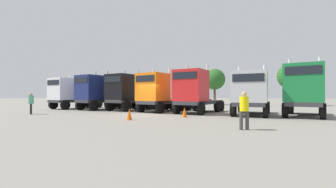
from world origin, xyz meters
name	(u,v)px	position (x,y,z in m)	size (l,w,h in m)	color
ground	(143,115)	(0.00, 0.00, 0.00)	(200.00, 200.00, 0.00)	gray
semi_truck_white	(68,93)	(-11.74, 2.92, 1.83)	(3.19, 6.11, 4.07)	#333338
semi_truck_navy	(96,92)	(-7.60, 2.88, 1.90)	(3.49, 6.48, 4.24)	#333338
semi_truck_black	(126,92)	(-3.96, 3.21, 1.93)	(3.29, 6.32, 4.23)	#333338
semi_truck_orange	(158,93)	(-0.13, 2.84, 1.82)	(3.60, 6.62, 4.15)	#333338
semi_truck_red	(194,92)	(3.50, 2.60, 1.90)	(3.24, 6.48, 4.27)	#333338
semi_truck_silver	(251,93)	(8.08, 2.43, 1.74)	(2.62, 6.41, 3.92)	#333338
semi_truck_green	(304,90)	(11.66, 2.87, 1.93)	(3.39, 6.43, 4.34)	#333338
visitor_in_hivis	(244,108)	(8.39, -5.08, 1.02)	(0.53, 0.53, 1.76)	#3D3D3D
visitor_with_camera	(31,102)	(-8.59, -3.67, 1.04)	(0.55, 0.55, 1.79)	black
traffic_cone_near	(184,112)	(3.85, -0.76, 0.35)	(0.36, 0.36, 0.70)	#F2590C
traffic_cone_mid	(129,114)	(1.26, -3.88, 0.37)	(0.36, 0.36, 0.75)	#F2590C
oak_far_left	(144,86)	(-12.46, 21.33, 3.22)	(3.03, 3.03, 4.76)	#4C3823
oak_far_centre	(215,79)	(1.05, 21.02, 4.16)	(3.44, 3.44, 5.90)	#4C3823
oak_far_right	(291,76)	(12.27, 23.53, 4.49)	(3.97, 3.97, 6.49)	#4C3823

